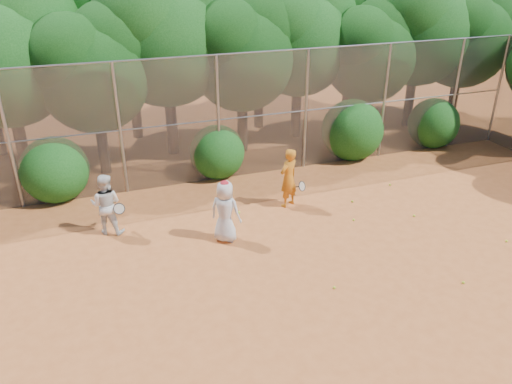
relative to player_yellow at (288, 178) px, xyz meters
name	(u,v)px	position (x,y,z in m)	size (l,w,h in m)	color
ground	(332,272)	(-0.34, -3.48, -0.88)	(80.00, 80.00, 0.00)	#AA5626
fence_back	(245,115)	(-0.46, 2.52, 1.17)	(20.05, 0.09, 4.03)	gray
tree_1	(3,47)	(-7.28, 5.06, 3.28)	(4.64, 4.03, 6.35)	black
tree_2	(93,65)	(-4.79, 4.36, 2.70)	(3.99, 3.47, 5.47)	black
tree_3	(166,29)	(-2.28, 5.36, 3.52)	(4.89, 4.26, 6.70)	black
tree_4	(243,47)	(0.21, 4.76, 2.88)	(4.19, 3.64, 5.73)	black
tree_5	(300,32)	(2.72, 5.56, 3.17)	(4.51, 3.92, 6.17)	black
tree_6	(371,48)	(5.21, 4.56, 2.59)	(3.86, 3.36, 5.29)	black
tree_7	(421,20)	(7.72, 5.16, 3.40)	(4.77, 4.14, 6.53)	black
tree_8	(466,31)	(9.71, 4.86, 2.94)	(4.25, 3.70, 5.82)	black
tree_10	(127,16)	(-3.27, 7.57, 3.75)	(5.15, 4.48, 7.06)	black
tree_11	(260,24)	(1.72, 7.16, 3.28)	(4.64, 4.03, 6.35)	black
tree_12	(354,9)	(6.22, 7.77, 3.63)	(5.02, 4.37, 6.88)	black
bush_0	(54,167)	(-6.34, 2.82, 0.12)	(2.00, 2.00, 2.00)	#114613
bush_1	(217,150)	(-1.34, 2.82, 0.02)	(1.80, 1.80, 1.80)	#114613
bush_2	(352,127)	(3.66, 2.82, 0.22)	(2.20, 2.20, 2.20)	#114613
bush_3	(434,121)	(7.16, 2.82, 0.07)	(1.90, 1.90, 1.90)	#114613
player_yellow	(288,178)	(0.00, 0.00, 0.00)	(0.90, 0.67, 1.76)	#C87017
player_teen	(225,211)	(-2.26, -1.25, -0.05)	(0.96, 0.92, 1.68)	silver
player_white	(106,204)	(-5.08, 0.16, -0.05)	(0.99, 0.89, 1.67)	silver
ball_0	(414,216)	(3.09, -1.86, -0.85)	(0.07, 0.07, 0.07)	#BDD727
ball_1	(390,185)	(3.60, 0.14, -0.85)	(0.07, 0.07, 0.07)	#BDD727
ball_2	(463,282)	(2.24, -4.88, -0.85)	(0.07, 0.07, 0.07)	#BDD727
ball_3	(507,241)	(4.51, -3.80, -0.85)	(0.07, 0.07, 0.07)	#BDD727
ball_4	(334,288)	(-0.59, -4.07, -0.85)	(0.07, 0.07, 0.07)	#BDD727
ball_5	(352,201)	(1.89, -0.49, -0.85)	(0.07, 0.07, 0.07)	#BDD727
ball_6	(354,220)	(1.36, -1.49, -0.85)	(0.07, 0.07, 0.07)	#BDD727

